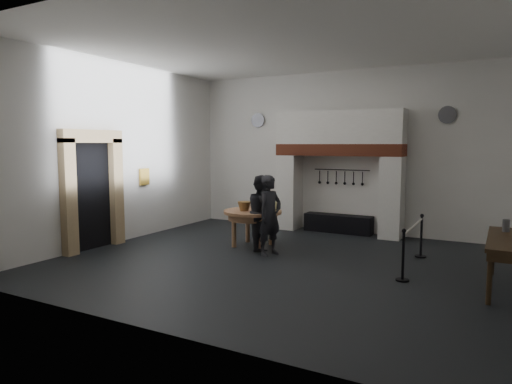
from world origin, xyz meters
The scene contains 31 objects.
floor centered at (0.00, 0.00, 0.00)m, with size 9.00×8.00×0.02m, color black.
ceiling centered at (0.00, 0.00, 4.50)m, with size 9.00×8.00×0.02m, color silver.
wall_back centered at (0.00, 4.00, 2.25)m, with size 9.00×0.02×4.50m, color silver.
wall_front centered at (0.00, -4.00, 2.25)m, with size 9.00×0.02×4.50m, color silver.
wall_left centered at (-4.50, 0.00, 2.25)m, with size 0.02×8.00×4.50m, color silver.
chimney_pier_left centered at (-1.48, 3.65, 1.07)m, with size 0.55×0.70×2.15m, color silver.
chimney_pier_right centered at (1.48, 3.65, 1.07)m, with size 0.55×0.70×2.15m, color silver.
hearth_brick_band centered at (0.00, 3.65, 2.31)m, with size 3.50×0.72×0.32m, color #9E442B.
chimney_hood centered at (0.00, 3.65, 2.92)m, with size 3.50×0.70×0.90m, color silver.
iron_range centered at (0.00, 3.72, 0.25)m, with size 1.90×0.45×0.50m, color black.
utensil_rail centered at (0.00, 3.92, 1.75)m, with size 0.02×0.02×1.60m, color black.
door_recess centered at (-4.47, -1.00, 1.25)m, with size 0.04×1.10×2.50m, color black.
door_jamb_near centered at (-4.38, -1.70, 1.30)m, with size 0.22×0.30×2.60m, color tan.
door_jamb_far centered at (-4.38, -0.30, 1.30)m, with size 0.22×0.30×2.60m, color tan.
door_lintel centered at (-4.38, -1.00, 2.65)m, with size 0.22×1.70×0.30m, color tan.
wall_plaque centered at (-4.45, 0.80, 1.60)m, with size 0.05×0.34×0.44m, color gold.
work_table centered at (-1.27, 1.07, 0.84)m, with size 1.40×1.40×0.07m, color #AB7C50.
pumpkin centered at (-1.07, 1.17, 1.03)m, with size 0.36×0.36×0.31m, color #D2481D.
cheese_block_big centered at (-0.77, 1.02, 0.99)m, with size 0.22×0.22×0.24m, color #E2DC87.
cheese_block_small centered at (-0.79, 1.32, 0.97)m, with size 0.18×0.18×0.20m, color #E2D487.
wicker_basket centered at (-1.42, 0.92, 0.98)m, with size 0.32×0.32×0.22m, color olive.
bread_loaf centered at (-1.37, 1.42, 0.94)m, with size 0.31×0.18×0.13m, color #A17239.
visitor_near centered at (-0.50, 0.47, 0.89)m, with size 0.65×0.43×1.79m, color black.
visitor_far centered at (-0.90, 0.87, 0.88)m, with size 0.85×0.66×1.76m, color black.
side_table centered at (4.10, 0.18, 0.87)m, with size 0.55×2.20×0.06m, color #3D2A16.
pewter_jug centered at (4.10, 0.78, 1.01)m, with size 0.12×0.12×0.22m, color #535459.
pewter_plate_back_left centered at (-2.70, 3.96, 3.20)m, with size 0.44×0.44×0.03m, color #4C4C51.
pewter_plate_back_right centered at (2.70, 3.96, 3.20)m, with size 0.44×0.44×0.03m, color #4C4C51.
barrier_post_near centered at (2.50, -0.12, 0.45)m, with size 0.05×0.05×0.90m, color black.
barrier_post_far centered at (2.50, 1.88, 0.45)m, with size 0.05×0.05×0.90m, color black.
barrier_rope centered at (2.50, 0.88, 0.85)m, with size 0.04×0.04×2.00m, color white.
Camera 1 is at (4.03, -8.46, 2.47)m, focal length 32.00 mm.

